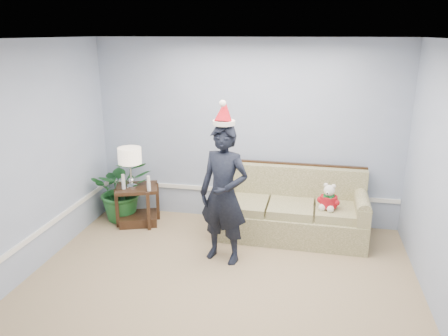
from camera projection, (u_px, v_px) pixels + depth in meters
name	position (u px, v px, depth m)	size (l,w,h in m)	color
room_shell	(206.00, 191.00, 4.05)	(4.54, 5.04, 2.74)	tan
wainscot_trim	(140.00, 219.00, 5.64)	(4.49, 4.99, 0.06)	white
sofa	(291.00, 212.00, 6.15)	(2.06, 0.91, 0.96)	brown
side_table	(138.00, 209.00, 6.54)	(0.74, 0.68, 0.58)	#362413
table_lamp	(130.00, 157.00, 6.26)	(0.34, 0.34, 0.60)	silver
candle_pair	(136.00, 183.00, 6.27)	(0.44, 0.06, 0.22)	silver
houseplant	(123.00, 189.00, 6.62)	(0.88, 0.76, 0.97)	#1F5D28
man	(224.00, 195.00, 5.31)	(0.64, 0.42, 1.75)	black
santa_hat	(224.00, 113.00, 5.02)	(0.29, 0.32, 0.31)	silver
teddy_bear	(329.00, 200.00, 5.79)	(0.28, 0.28, 0.36)	silver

